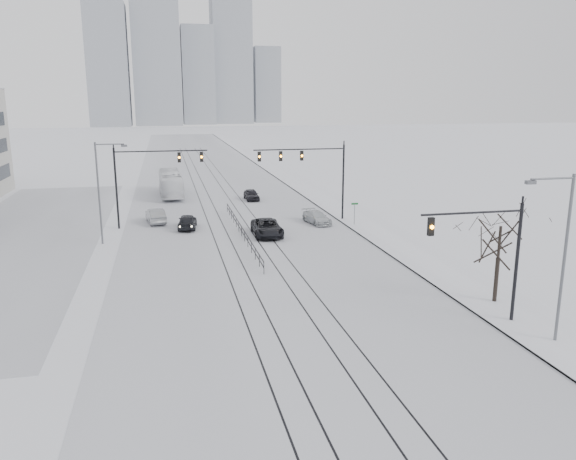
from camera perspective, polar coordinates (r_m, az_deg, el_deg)
The scene contains 21 objects.
ground at distance 25.32m, azimuth 4.97°, elevation -16.73°, with size 500.00×500.00×0.00m, color silver.
road at distance 82.15m, azimuth -7.58°, elevation 4.24°, with size 22.00×260.00×0.02m, color silver.
sidewalk_east at distance 84.33m, azimuth 1.62°, elevation 4.62°, with size 5.00×260.00×0.16m, color white.
curb at distance 83.78m, azimuth -0.02°, elevation 4.56°, with size 0.10×260.00×0.12m, color gray.
parking_strip at distance 58.81m, azimuth -25.12°, elevation -0.46°, with size 14.00×60.00×0.03m, color silver.
tram_rails at distance 62.55m, azimuth -5.97°, elevation 1.49°, with size 5.30×180.00×0.01m.
skyline at distance 295.31m, azimuth -10.56°, elevation 16.46°, with size 96.00×48.00×72.00m.
traffic_mast_near at distance 33.10m, azimuth 20.06°, elevation -1.70°, with size 6.10×0.37×7.00m.
traffic_mast_ne at distance 58.25m, azimuth 2.51°, elevation 6.41°, with size 9.60×0.37×8.00m.
traffic_mast_nw at distance 57.35m, azimuth -14.17°, elevation 5.73°, with size 9.10×0.37×8.00m.
street_light_east at distance 31.69m, azimuth 25.95°, elevation -1.67°, with size 2.73×0.25×9.00m.
street_light_west at distance 51.72m, azimuth -18.39°, elevation 4.28°, with size 2.73×0.25×9.00m.
bare_tree at distance 36.85m, azimuth 20.75°, elevation -0.42°, with size 4.40×4.40×6.10m.
median_fence at distance 52.74m, azimuth -4.74°, elevation -0.11°, with size 0.06×24.00×1.00m.
street_sign at distance 57.12m, azimuth 6.78°, elevation 1.98°, with size 0.70×0.06×2.40m.
sedan_sb_inner at distance 56.56m, azimuth -10.20°, elevation 0.85°, with size 1.74×4.33×1.47m, color black.
sedan_sb_outer at distance 59.94m, azimuth -13.29°, elevation 1.41°, with size 1.60×4.58×1.51m, color gray.
sedan_nb_front at distance 52.87m, azimuth -2.14°, elevation 0.23°, with size 2.56×5.56×1.54m, color black.
sedan_nb_right at distance 58.08m, azimuth 2.94°, elevation 1.26°, with size 1.79×4.39×1.27m, color silver.
sedan_nb_far at distance 71.82m, azimuth -3.74°, elevation 3.59°, with size 1.62×4.02×1.37m, color black.
box_truck at distance 76.29m, azimuth -11.83°, elevation 4.62°, with size 2.73×11.66×3.25m, color white.
Camera 1 is at (-6.76, -20.90, 12.60)m, focal length 35.00 mm.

